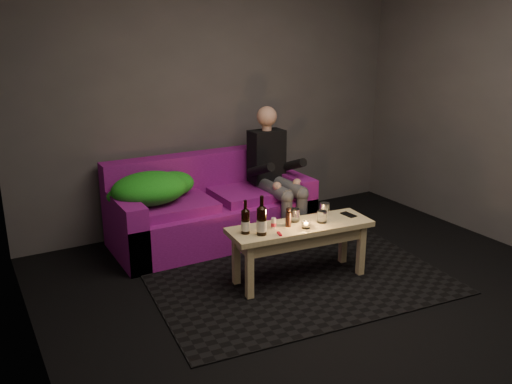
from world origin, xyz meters
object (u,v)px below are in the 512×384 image
Objects in this scene: coffee_table at (300,235)px; beer_bottle_b at (262,221)px; steel_cup at (324,209)px; sofa at (210,211)px; person at (275,170)px; beer_bottle_a at (245,221)px.

beer_bottle_b is at bearing -174.87° from coffee_table.
steel_cup is (0.64, 0.11, -0.06)m from beer_bottle_b.
sofa is 1.55× the size of coffee_table.
sofa is at bearing 166.41° from person.
beer_bottle_a is at bearing 137.93° from beer_bottle_b.
coffee_table is at bearing -164.77° from steel_cup.
steel_cup is (0.73, 0.03, -0.04)m from beer_bottle_a.
beer_bottle_a is 0.74m from steel_cup.
person is at bearing 85.42° from steel_cup.
sofa reaches higher than beer_bottle_b.
steel_cup is at bearing 15.23° from coffee_table.
sofa is 1.11m from beer_bottle_a.
sofa is at bearing 79.39° from beer_bottle_a.
sofa is at bearing 117.44° from steel_cup.
sofa is at bearing 84.55° from beer_bottle_b.
beer_bottle_a is (-0.45, 0.05, 0.18)m from coffee_table.
person is at bearing 48.60° from beer_bottle_a.
sofa reaches higher than beer_bottle_a.
steel_cup is at bearing 9.61° from beer_bottle_b.
beer_bottle_a is 2.42× the size of steel_cup.
beer_bottle_b is 0.66m from steel_cup.
beer_bottle_a reaches higher than coffee_table.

